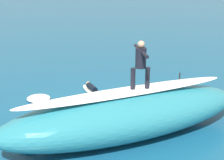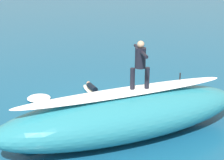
{
  "view_description": "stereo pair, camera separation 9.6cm",
  "coord_description": "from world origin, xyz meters",
  "px_view_note": "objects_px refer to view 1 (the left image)",
  "views": [
    {
      "loc": [
        3.08,
        12.99,
        5.87
      ],
      "look_at": [
        -0.08,
        0.35,
        1.34
      ],
      "focal_mm": 54.27,
      "sensor_mm": 36.0,
      "label": 1
    },
    {
      "loc": [
        2.98,
        13.02,
        5.87
      ],
      "look_at": [
        -0.08,
        0.35,
        1.34
      ],
      "focal_mm": 54.27,
      "sensor_mm": 36.0,
      "label": 2
    }
  ],
  "objects_px": {
    "surfer_riding": "(141,61)",
    "surfer_paddling": "(93,89)",
    "surfboard_riding": "(140,90)",
    "surfboard_paddling": "(92,91)",
    "buoy_marker": "(179,88)"
  },
  "relations": [
    {
      "from": "surfer_riding",
      "to": "surfer_paddling",
      "type": "relative_size",
      "value": 1.05
    },
    {
      "from": "surfboard_riding",
      "to": "surfer_paddling",
      "type": "distance_m",
      "value": 4.73
    },
    {
      "from": "surfer_riding",
      "to": "surfboard_paddling",
      "type": "distance_m",
      "value": 5.34
    },
    {
      "from": "surfer_riding",
      "to": "buoy_marker",
      "type": "relative_size",
      "value": 1.55
    },
    {
      "from": "surfboard_riding",
      "to": "buoy_marker",
      "type": "relative_size",
      "value": 1.78
    },
    {
      "from": "surfer_riding",
      "to": "surfboard_paddling",
      "type": "relative_size",
      "value": 0.85
    },
    {
      "from": "surfboard_paddling",
      "to": "buoy_marker",
      "type": "relative_size",
      "value": 1.82
    },
    {
      "from": "surfboard_paddling",
      "to": "surfer_paddling",
      "type": "distance_m",
      "value": 0.21
    },
    {
      "from": "surfboard_riding",
      "to": "surfboard_paddling",
      "type": "distance_m",
      "value": 4.9
    },
    {
      "from": "surfer_paddling",
      "to": "buoy_marker",
      "type": "distance_m",
      "value": 4.04
    },
    {
      "from": "surfboard_paddling",
      "to": "surfer_paddling",
      "type": "bearing_deg",
      "value": -180.0
    },
    {
      "from": "surfer_riding",
      "to": "surfboard_paddling",
      "type": "bearing_deg",
      "value": -74.89
    },
    {
      "from": "surfer_paddling",
      "to": "buoy_marker",
      "type": "bearing_deg",
      "value": -119.19
    },
    {
      "from": "surfer_riding",
      "to": "surfer_paddling",
      "type": "bearing_deg",
      "value": -74.91
    },
    {
      "from": "surfboard_paddling",
      "to": "surfer_paddling",
      "type": "height_order",
      "value": "surfer_paddling"
    }
  ]
}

